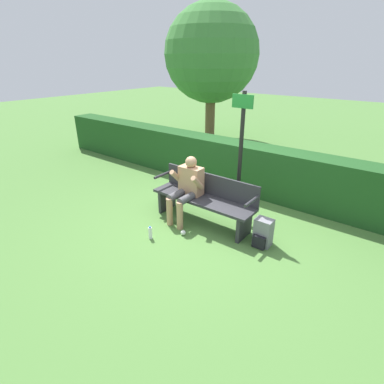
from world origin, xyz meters
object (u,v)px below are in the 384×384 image
at_px(person_seated, 187,186).
at_px(backpack, 263,233).
at_px(park_bench, 205,198).
at_px(water_bottle, 150,233).
at_px(tree, 212,55).
at_px(signpost, 240,151).

relative_size(person_seated, backpack, 2.57).
bearing_deg(park_bench, water_bottle, -109.16).
bearing_deg(tree, person_seated, -59.25).
relative_size(person_seated, tree, 0.27).
bearing_deg(signpost, park_bench, -125.12).
xyz_separation_m(signpost, tree, (-3.72, 4.53, 1.54)).
bearing_deg(backpack, water_bottle, -148.33).
bearing_deg(tree, backpack, -48.56).
distance_m(signpost, tree, 6.06).
xyz_separation_m(park_bench, signpost, (0.36, 0.51, 0.79)).
distance_m(park_bench, backpack, 1.18).
relative_size(park_bench, tree, 0.44).
relative_size(signpost, tree, 0.51).
height_order(park_bench, tree, tree).
height_order(person_seated, water_bottle, person_seated).
xyz_separation_m(park_bench, backpack, (1.16, -0.07, -0.24)).
bearing_deg(water_bottle, backpack, 31.67).
relative_size(backpack, water_bottle, 2.05).
xyz_separation_m(person_seated, signpost, (0.65, 0.64, 0.60)).
bearing_deg(park_bench, backpack, -3.67).
height_order(person_seated, signpost, signpost).
xyz_separation_m(backpack, tree, (-4.52, 5.12, 2.57)).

